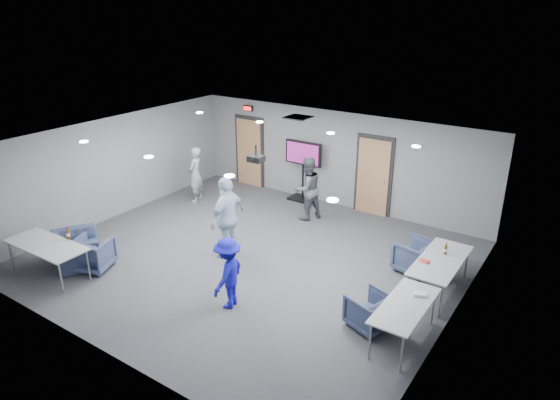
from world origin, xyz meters
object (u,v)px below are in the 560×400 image
Objects in this scene: person_b at (307,189)px; projector at (256,158)px; table_right_a at (440,261)px; person_d at (228,273)px; chair_right_b at (369,311)px; bottle_front at (68,234)px; chair_front_b at (76,250)px; table_front_left at (46,246)px; bottle_right at (446,250)px; person_a at (195,175)px; table_right_b at (405,307)px; chair_right_a at (415,256)px; person_c at (228,217)px; chair_front_a at (93,254)px; tv_stand at (303,167)px.

person_b is 3.07m from projector.
projector reaches higher than table_right_a.
person_d is 2.00× the size of chair_right_b.
projector is (3.11, 2.58, 1.57)m from bottle_front.
chair_front_b is at bearing 118.24° from bottle_front.
person_d is (0.93, -4.40, -0.14)m from person_b.
bottle_right is at bearing 30.10° from table_front_left.
bottle_right reaches higher than chair_right_b.
table_right_b is at bearing 51.57° from person_a.
table_right_b is (0.67, -2.45, 0.32)m from chair_right_a.
person_c reaches higher than table_front_left.
table_front_left is at bearing 115.42° from chair_front_b.
bottle_front is at bearing 151.09° from chair_front_b.
person_b is at bearing 61.19° from table_front_left.
table_right_a is (7.42, -0.95, -0.12)m from person_a.
person_b is 5.54m from chair_front_a.
table_right_a is 0.98× the size of table_front_left.
chair_front_b is 0.66× the size of table_right_b.
table_right_b is at bearing 105.05° from chair_right_b.
chair_right_a is (3.79, 1.70, -0.60)m from person_c.
table_right_a is 7.38× the size of bottle_right.
person_a is 4.62× the size of projector.
table_right_b is at bearing 15.39° from table_front_left.
table_right_a is 1.90m from table_right_b.
projector reaches higher than chair_front_a.
table_right_b reaches higher than chair_right_b.
chair_front_b is at bearing -45.42° from chair_right_a.
bottle_right is 0.15× the size of tv_stand.
person_b reaches higher than table_right_b.
person_c is 4.20m from chair_right_a.
table_right_a is at bearing 0.00° from table_right_b.
person_d is 4.13m from chair_right_a.
table_front_left reaches higher than chair_front_a.
person_d is 0.81× the size of tv_stand.
tv_stand is (1.63, 6.05, 0.64)m from chair_front_a.
chair_front_a is (0.88, -4.23, -0.45)m from person_a.
person_b reaches higher than bottle_front.
person_d reaches higher than bottle_front.
chair_right_b is 2.44× the size of bottle_front.
person_a is 0.97× the size of table_right_b.
person_a is at bearing -144.01° from tv_stand.
chair_right_b is 6.77m from table_front_left.
person_b is 6.64× the size of bottle_right.
chair_front_a is at bearing 36.53° from bottle_front.
bottle_right is (7.07, 4.25, 0.14)m from table_front_left.
projector is (2.75, 2.31, 2.05)m from chair_front_a.
person_b reaches higher than chair_right_b.
person_d is at bearing 167.47° from chair_front_a.
chair_right_b is 2.03× the size of projector.
bottle_right is (-0.00, 0.28, 0.14)m from table_right_a.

